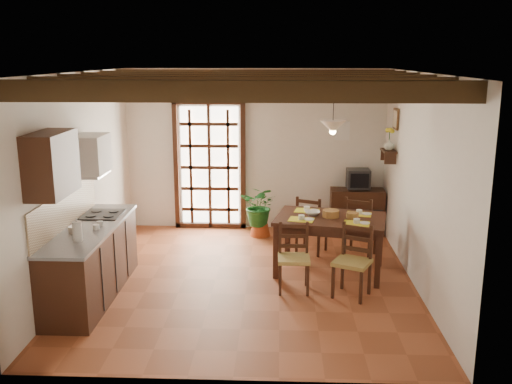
# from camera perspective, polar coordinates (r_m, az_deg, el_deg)

# --- Properties ---
(ground_plane) EXTENTS (5.00, 5.00, 0.00)m
(ground_plane) POSITION_cam_1_polar(r_m,az_deg,el_deg) (7.94, -0.85, -8.77)
(ground_plane) COLOR brown
(room_shell) EXTENTS (4.52, 5.02, 2.81)m
(room_shell) POSITION_cam_1_polar(r_m,az_deg,el_deg) (7.45, -0.90, 4.28)
(room_shell) COLOR silver
(room_shell) RESTS_ON ground_plane
(ceiling_beams) EXTENTS (4.50, 4.34, 0.20)m
(ceiling_beams) POSITION_cam_1_polar(r_m,az_deg,el_deg) (7.36, -0.93, 11.01)
(ceiling_beams) COLOR black
(ceiling_beams) RESTS_ON room_shell
(french_door) EXTENTS (1.26, 0.11, 2.32)m
(french_door) POSITION_cam_1_polar(r_m,az_deg,el_deg) (10.03, -4.66, 2.91)
(french_door) COLOR white
(french_door) RESTS_ON ground_plane
(kitchen_counter) EXTENTS (0.64, 2.25, 1.38)m
(kitchen_counter) POSITION_cam_1_polar(r_m,az_deg,el_deg) (7.58, -16.15, -6.59)
(kitchen_counter) COLOR #321A10
(kitchen_counter) RESTS_ON ground_plane
(upper_cabinet) EXTENTS (0.35, 0.80, 0.70)m
(upper_cabinet) POSITION_cam_1_polar(r_m,az_deg,el_deg) (6.64, -19.78, 2.65)
(upper_cabinet) COLOR #321A10
(upper_cabinet) RESTS_ON room_shell
(range_hood) EXTENTS (0.38, 0.60, 0.54)m
(range_hood) POSITION_cam_1_polar(r_m,az_deg,el_deg) (7.80, -16.16, 3.56)
(range_hood) COLOR white
(range_hood) RESTS_ON room_shell
(counter_items) EXTENTS (0.50, 1.43, 0.25)m
(counter_items) POSITION_cam_1_polar(r_m,az_deg,el_deg) (7.52, -16.17, -2.88)
(counter_items) COLOR black
(counter_items) RESTS_ON kitchen_counter
(dining_table) EXTENTS (1.66, 1.25, 0.81)m
(dining_table) POSITION_cam_1_polar(r_m,az_deg,el_deg) (8.06, 7.46, -3.21)
(dining_table) COLOR #361B11
(dining_table) RESTS_ON ground_plane
(chair_near_left) EXTENTS (0.42, 0.40, 0.89)m
(chair_near_left) POSITION_cam_1_polar(r_m,az_deg,el_deg) (7.53, 3.78, -7.79)
(chair_near_left) COLOR #A18B44
(chair_near_left) RESTS_ON ground_plane
(chair_near_right) EXTENTS (0.56, 0.55, 0.93)m
(chair_near_right) POSITION_cam_1_polar(r_m,az_deg,el_deg) (7.44, 9.58, -8.14)
(chair_near_right) COLOR #A18B44
(chair_near_right) RESTS_ON ground_plane
(chair_far_left) EXTENTS (0.55, 0.54, 0.91)m
(chair_far_left) POSITION_cam_1_polar(r_m,az_deg,el_deg) (8.96, 5.55, -4.27)
(chair_far_left) COLOR #A18B44
(chair_far_left) RESTS_ON ground_plane
(chair_far_right) EXTENTS (0.57, 0.56, 0.96)m
(chair_far_right) POSITION_cam_1_polar(r_m,az_deg,el_deg) (8.88, 10.35, -4.50)
(chair_far_right) COLOR #A18B44
(chair_far_right) RESTS_ON ground_plane
(table_setting) EXTENTS (1.09, 0.73, 0.10)m
(table_setting) POSITION_cam_1_polar(r_m,az_deg,el_deg) (8.00, 7.50, -1.85)
(table_setting) COLOR yellow
(table_setting) RESTS_ON dining_table
(table_bowl) EXTENTS (0.22, 0.22, 0.05)m
(table_bowl) POSITION_cam_1_polar(r_m,az_deg,el_deg) (8.10, 5.65, -2.09)
(table_bowl) COLOR white
(table_bowl) RESTS_ON dining_table
(sideboard) EXTENTS (0.92, 0.43, 0.78)m
(sideboard) POSITION_cam_1_polar(r_m,az_deg,el_deg) (10.01, 10.04, -1.91)
(sideboard) COLOR #321A10
(sideboard) RESTS_ON ground_plane
(crt_tv) EXTENTS (0.38, 0.36, 0.33)m
(crt_tv) POSITION_cam_1_polar(r_m,az_deg,el_deg) (9.87, 10.18, 1.32)
(crt_tv) COLOR black
(crt_tv) RESTS_ON sideboard
(fuse_box) EXTENTS (0.25, 0.03, 0.32)m
(fuse_box) POSITION_cam_1_polar(r_m,az_deg,el_deg) (9.96, 8.63, 6.07)
(fuse_box) COLOR white
(fuse_box) RESTS_ON room_shell
(plant_pot) EXTENTS (0.36, 0.36, 0.22)m
(plant_pot) POSITION_cam_1_polar(r_m,az_deg,el_deg) (9.78, 0.42, -3.76)
(plant_pot) COLOR #8F3514
(plant_pot) RESTS_ON ground_plane
(potted_plant) EXTENTS (1.98, 1.83, 1.82)m
(potted_plant) POSITION_cam_1_polar(r_m,az_deg,el_deg) (9.65, 0.43, -1.15)
(potted_plant) COLOR #144C19
(potted_plant) RESTS_ON ground_plane
(wall_shelf) EXTENTS (0.20, 0.42, 0.20)m
(wall_shelf) POSITION_cam_1_polar(r_m,az_deg,el_deg) (9.23, 13.11, 3.79)
(wall_shelf) COLOR #321A10
(wall_shelf) RESTS_ON room_shell
(shelf_vase) EXTENTS (0.15, 0.15, 0.15)m
(shelf_vase) POSITION_cam_1_polar(r_m,az_deg,el_deg) (9.20, 13.16, 4.65)
(shelf_vase) COLOR #B2BFB2
(shelf_vase) RESTS_ON wall_shelf
(shelf_flowers) EXTENTS (0.14, 0.14, 0.36)m
(shelf_flowers) POSITION_cam_1_polar(r_m,az_deg,el_deg) (9.18, 13.23, 5.93)
(shelf_flowers) COLOR yellow
(shelf_flowers) RESTS_ON shelf_vase
(framed_picture) EXTENTS (0.03, 0.32, 0.32)m
(framed_picture) POSITION_cam_1_polar(r_m,az_deg,el_deg) (9.17, 13.81, 7.10)
(framed_picture) COLOR brown
(framed_picture) RESTS_ON room_shell
(pendant_lamp) EXTENTS (0.36, 0.36, 0.84)m
(pendant_lamp) POSITION_cam_1_polar(r_m,az_deg,el_deg) (7.88, 7.70, 6.59)
(pendant_lamp) COLOR black
(pendant_lamp) RESTS_ON room_shell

